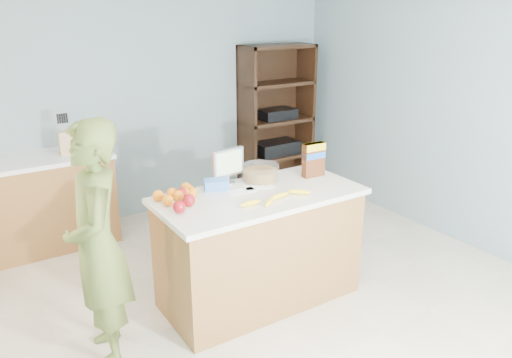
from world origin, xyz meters
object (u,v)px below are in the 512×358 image
tv (228,164)px  cereal_box (314,157)px  counter_peninsula (259,251)px  shelving_unit (274,122)px  person (98,246)px

tv → cereal_box: 0.71m
cereal_box → counter_peninsula: bearing=-170.7°
shelving_unit → person: (-2.78, -2.08, -0.06)m
counter_peninsula → shelving_unit: (1.55, 2.05, 0.45)m
shelving_unit → person: shelving_unit is taller
person → tv: (1.14, 0.36, 0.25)m
shelving_unit → person: bearing=-143.2°
shelving_unit → tv: shelving_unit is taller
shelving_unit → cereal_box: bearing=-116.2°
cereal_box → person: bearing=-176.1°
counter_peninsula → shelving_unit: 2.61m
counter_peninsula → person: size_ratio=0.96×
shelving_unit → person: size_ratio=1.11×
counter_peninsula → cereal_box: bearing=9.3°
counter_peninsula → tv: (-0.08, 0.33, 0.64)m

